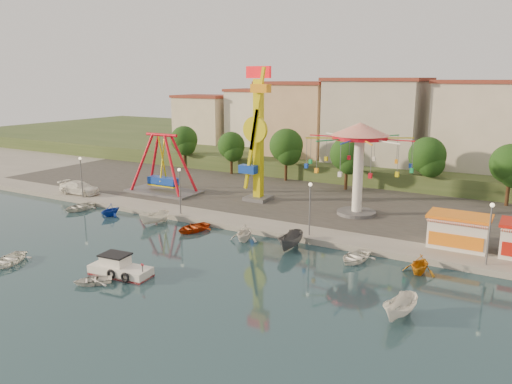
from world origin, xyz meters
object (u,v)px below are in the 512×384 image
Objects in this scene: pirate_ship_ride at (163,165)px; kamikaze_tower at (258,137)px; wave_swinger at (359,148)px; cabin_motorboat at (119,269)px; van at (80,188)px; skiff at (401,308)px; rowboat_a at (9,260)px.

pirate_ship_ride is 14.16m from kamikaze_tower.
wave_swinger is 28.91m from cabin_motorboat.
pirate_ship_ride reaches higher than van.
skiff is (23.33, -21.70, -7.85)m from kamikaze_tower.
wave_swinger is at bearing 127.52° from skiff.
pirate_ship_ride is at bearing 116.85° from cabin_motorboat.
kamikaze_tower is at bearing -74.66° from van.
van is at bearing 175.81° from skiff.
cabin_motorboat reaches higher than rowboat_a.
kamikaze_tower is at bearing 87.61° from cabin_motorboat.
rowboat_a is (-8.60, -28.49, -8.21)m from kamikaze_tower.
pirate_ship_ride is 0.61× the size of kamikaze_tower.
pirate_ship_ride is at bearing 78.44° from rowboat_a.
wave_swinger is at bearing -0.33° from kamikaze_tower.
rowboat_a is (-21.50, -28.41, -7.80)m from wave_swinger.
cabin_motorboat is 1.39× the size of skiff.
pirate_ship_ride is 11.49m from van.
kamikaze_tower is 1.42× the size of wave_swinger.
cabin_motorboat is (1.51, -25.51, -8.11)m from kamikaze_tower.
pirate_ship_ride is 26.84m from rowboat_a.
cabin_motorboat is at bearing -86.60° from kamikaze_tower.
skiff is at bearing 4.11° from cabin_motorboat.
wave_swinger is at bearing 31.11° from rowboat_a.
skiff is at bearing -111.55° from van.
van reaches higher than skiff.
wave_swinger is at bearing 5.00° from pirate_ship_ride.
kamikaze_tower is at bearing 179.67° from wave_swinger.
kamikaze_tower is 25.13m from van.
rowboat_a is at bearing -150.65° from van.
cabin_motorboat is 1.40× the size of rowboat_a.
kamikaze_tower is 4.25× the size of skiff.
rowboat_a is 0.66× the size of van.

